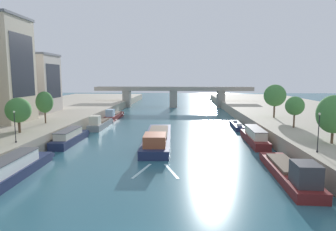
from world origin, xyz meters
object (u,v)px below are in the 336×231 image
object	(u,v)px
moored_boat_left_lone	(100,123)
bridge_far	(173,94)
tree_right_nearest	(334,114)
lamppost_left_bank	(15,125)
barge_midriver	(157,138)
tree_left_far	(45,102)
lamppost_right_bank	(319,131)
moored_boat_left_far	(114,115)
moored_boat_left_near	(70,137)
tree_left_end_of_row	(18,110)
moored_boat_right_second	(290,172)
moored_boat_right_upstream	(237,125)
moored_boat_left_gap_after	(12,170)
tree_right_by_lamp	(275,95)
tree_right_midway	(295,106)
moored_boat_right_lone	(254,137)

from	to	relation	value
moored_boat_left_lone	bridge_far	distance (m)	49.93
tree_right_nearest	lamppost_left_bank	size ratio (longest dim) A/B	1.50
tree_right_nearest	barge_midriver	bearing A→B (deg)	157.14
lamppost_left_bank	bridge_far	world-z (taller)	bridge_far
tree_left_far	lamppost_right_bank	world-z (taller)	tree_left_far
barge_midriver	moored_boat_left_far	distance (m)	33.50
moored_boat_left_near	moored_boat_left_lone	distance (m)	16.06
tree_left_end_of_row	lamppost_left_bank	size ratio (longest dim) A/B	1.29
moored_boat_right_second	moored_boat_right_upstream	size ratio (longest dim) A/B	1.34
lamppost_left_bank	lamppost_right_bank	size ratio (longest dim) A/B	0.92
moored_boat_left_gap_after	tree_left_end_of_row	distance (m)	16.82
moored_boat_left_far	lamppost_left_bank	distance (m)	42.32
moored_boat_left_near	tree_right_nearest	world-z (taller)	tree_right_nearest
moored_boat_left_far	tree_right_by_lamp	bearing A→B (deg)	-20.31
moored_boat_left_near	moored_boat_left_far	xyz separation A→B (m)	(0.73, 30.76, -0.13)
tree_left_end_of_row	tree_left_far	world-z (taller)	tree_left_far
moored_boat_left_near	lamppost_right_bank	xyz separation A→B (m)	(35.70, -14.74, 4.11)
tree_left_end_of_row	tree_right_midway	size ratio (longest dim) A/B	1.02
moored_boat_left_near	tree_left_end_of_row	world-z (taller)	tree_left_end_of_row
moored_boat_left_lone	tree_right_nearest	bearing A→B (deg)	-33.52
moored_boat_left_gap_after	lamppost_right_bank	world-z (taller)	lamppost_right_bank
tree_right_by_lamp	lamppost_right_bank	distance (m)	31.35
tree_right_midway	lamppost_left_bank	size ratio (longest dim) A/B	1.27
lamppost_left_bank	moored_boat_right_lone	bearing A→B (deg)	19.79
moored_boat_right_lone	tree_right_by_lamp	size ratio (longest dim) A/B	1.96
moored_boat_left_near	tree_right_midway	world-z (taller)	tree_right_midway
tree_left_far	tree_right_midway	size ratio (longest dim) A/B	1.11
moored_boat_right_upstream	lamppost_right_bank	xyz separation A→B (m)	(3.58, -32.49, 4.67)
lamppost_left_bank	tree_right_by_lamp	bearing A→B (deg)	32.39
barge_midriver	moored_boat_right_second	world-z (taller)	moored_boat_right_second
lamppost_left_bank	moored_boat_right_second	bearing A→B (deg)	-9.98
bridge_far	moored_boat_left_lone	bearing A→B (deg)	-108.06
moored_boat_right_upstream	tree_right_by_lamp	xyz separation A→B (m)	(7.86, -1.52, 6.97)
barge_midriver	moored_boat_right_lone	distance (m)	16.98
tree_right_midway	lamppost_left_bank	bearing A→B (deg)	-161.67
tree_left_end_of_row	tree_right_midway	world-z (taller)	tree_left_end_of_row
moored_boat_left_gap_after	tree_left_far	size ratio (longest dim) A/B	2.67
moored_boat_right_upstream	tree_right_nearest	size ratio (longest dim) A/B	1.84
moored_boat_left_gap_after	tree_right_by_lamp	distance (m)	53.07
barge_midriver	tree_left_end_of_row	distance (m)	23.05
moored_boat_left_far	lamppost_left_bank	size ratio (longest dim) A/B	3.30
moored_boat_left_far	moored_boat_right_second	xyz separation A→B (m)	(30.98, -48.09, 0.00)
tree_left_far	lamppost_left_bank	distance (m)	17.51
moored_boat_right_lone	tree_left_end_of_row	bearing A→B (deg)	-171.76
moored_boat_left_lone	moored_boat_right_second	bearing A→B (deg)	-47.28
barge_midriver	moored_boat_left_lone	xyz separation A→B (m)	(-14.39, 15.44, 0.04)
moored_boat_right_second	moored_boat_right_lone	bearing A→B (deg)	88.37
moored_boat_left_far	moored_boat_right_upstream	distance (m)	33.98
moored_boat_right_lone	tree_right_by_lamp	bearing A→B (deg)	62.18
tree_left_far	moored_boat_left_lone	bearing A→B (deg)	52.28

